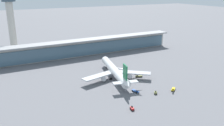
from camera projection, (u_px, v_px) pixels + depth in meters
The scene contains 10 objects.
ground_plane at pixel (126, 82), 161.42m from camera, with size 1200.00×1200.00×0.00m, color slate.
airliner_on_stand at pixel (115, 71), 166.18m from camera, with size 47.56×62.79×16.87m.
service_truck_near_nose_red at pixel (132, 108), 124.39m from camera, with size 2.31×3.17×2.05m.
service_truck_under_wing_blue at pixel (136, 91), 145.27m from camera, with size 3.17×6.91×2.70m.
service_truck_mid_apron_olive at pixel (139, 76), 169.70m from camera, with size 6.77×4.00×2.70m.
service_truck_by_tail_olive at pixel (122, 70), 179.37m from camera, with size 6.76×8.34×2.95m.
service_truck_on_taxiway_yellow at pixel (173, 89), 147.87m from camera, with size 6.13×5.34×2.70m.
service_truck_at_far_stand_olive at pixel (156, 92), 143.03m from camera, with size 3.13×3.30×2.05m.
terminal_building at pixel (84, 47), 222.11m from camera, with size 183.60×12.80×15.20m.
control_tower at pixel (11, 18), 220.92m from camera, with size 12.00×12.00×60.83m.
Camera 1 is at (-78.82, -127.94, 61.01)m, focal length 38.45 mm.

